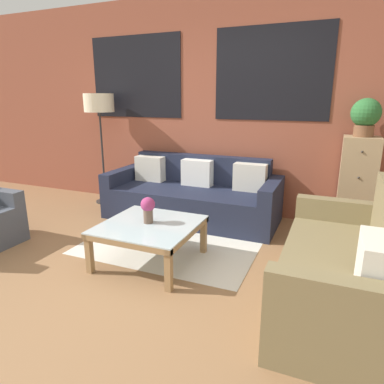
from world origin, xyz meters
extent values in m
plane|color=#8E6642|center=(0.00, 0.00, 0.00)|extent=(16.00, 16.00, 0.00)
cube|color=brown|center=(0.00, 2.44, 1.40)|extent=(8.40, 0.08, 2.80)
cube|color=black|center=(-0.95, 2.39, 1.80)|extent=(1.40, 0.01, 1.10)
cube|color=black|center=(0.95, 2.39, 1.80)|extent=(1.40, 0.01, 1.10)
cube|color=silver|center=(0.22, 1.21, 0.00)|extent=(1.82, 1.57, 0.00)
cube|color=#1E2338|center=(0.11, 1.82, 0.20)|extent=(1.87, 0.72, 0.40)
cube|color=#1E2338|center=(0.11, 2.26, 0.39)|extent=(1.87, 0.16, 0.78)
cube|color=#1E2338|center=(-0.91, 1.90, 0.29)|extent=(0.16, 0.88, 0.58)
cube|color=#1E2338|center=(1.12, 1.90, 0.29)|extent=(0.16, 0.88, 0.58)
cube|color=beige|center=(-0.60, 2.10, 0.57)|extent=(0.40, 0.16, 0.34)
cube|color=white|center=(0.11, 2.10, 0.57)|extent=(0.40, 0.16, 0.34)
cube|color=beige|center=(0.81, 2.10, 0.57)|extent=(0.40, 0.16, 0.34)
cube|color=olive|center=(1.78, 0.54, 0.21)|extent=(0.64, 1.40, 0.42)
cube|color=olive|center=(1.86, 1.31, 0.31)|extent=(0.80, 0.14, 0.62)
cube|color=olive|center=(1.86, -0.23, 0.31)|extent=(0.80, 0.14, 0.62)
cube|color=beige|center=(2.02, 0.06, 0.59)|extent=(0.16, 0.40, 0.34)
cube|color=silver|center=(0.22, 0.63, 0.38)|extent=(0.86, 0.86, 0.01)
cube|color=#99754C|center=(0.22, 0.22, 0.35)|extent=(0.86, 0.05, 0.05)
cube|color=#99754C|center=(0.22, 1.03, 0.35)|extent=(0.86, 0.05, 0.05)
cube|color=#99754C|center=(-0.18, 0.63, 0.35)|extent=(0.05, 0.86, 0.05)
cube|color=#99754C|center=(0.63, 0.63, 0.35)|extent=(0.05, 0.86, 0.05)
cube|color=#99754C|center=(-0.17, 0.23, 0.19)|extent=(0.05, 0.06, 0.38)
cube|color=#99754C|center=(0.62, 0.23, 0.19)|extent=(0.05, 0.06, 0.38)
cube|color=#99754C|center=(-0.17, 1.02, 0.19)|extent=(0.05, 0.06, 0.38)
cube|color=#99754C|center=(0.62, 1.02, 0.19)|extent=(0.05, 0.06, 0.38)
cylinder|color=#2D2D2D|center=(-1.38, 2.09, 0.01)|extent=(0.28, 0.28, 0.02)
cylinder|color=#2D2D2D|center=(-1.38, 2.09, 0.67)|extent=(0.03, 0.03, 1.31)
cylinder|color=beige|center=(-1.38, 2.09, 1.45)|extent=(0.42, 0.42, 0.25)
cube|color=tan|center=(2.01, 2.18, 0.56)|extent=(0.38, 0.36, 1.11)
sphere|color=#38332D|center=(2.01, 2.00, 0.97)|extent=(0.02, 0.02, 0.02)
sphere|color=#38332D|center=(2.01, 2.00, 0.70)|extent=(0.02, 0.02, 0.02)
sphere|color=#38332D|center=(2.01, 2.00, 0.42)|extent=(0.02, 0.02, 0.02)
sphere|color=#38332D|center=(2.01, 2.00, 0.14)|extent=(0.02, 0.02, 0.02)
cylinder|color=brown|center=(2.01, 2.18, 1.17)|extent=(0.20, 0.20, 0.12)
sphere|color=#2D6B33|center=(2.01, 2.18, 1.37)|extent=(0.31, 0.31, 0.31)
cylinder|color=brown|center=(0.20, 0.65, 0.45)|extent=(0.09, 0.09, 0.13)
sphere|color=#9E3366|center=(0.20, 0.65, 0.57)|extent=(0.13, 0.13, 0.13)
camera|label=1|loc=(1.75, -1.97, 1.52)|focal=32.00mm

